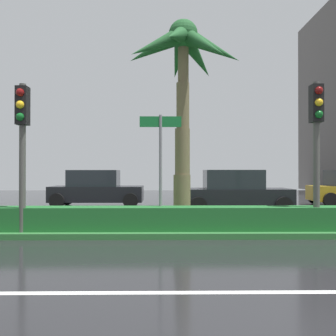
{
  "coord_description": "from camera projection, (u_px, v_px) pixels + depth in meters",
  "views": [
    {
      "loc": [
        -0.98,
        -3.24,
        1.67
      ],
      "look_at": [
        -0.8,
        11.78,
        1.79
      ],
      "focal_mm": 40.82,
      "sensor_mm": 36.0,
      "label": 1
    }
  ],
  "objects": [
    {
      "name": "car_in_traffic_third",
      "position": [
        235.0,
        192.0,
        15.55
      ],
      "size": [
        4.3,
        2.02,
        1.72
      ],
      "color": "black",
      "rests_on": "ground_plane"
    },
    {
      "name": "traffic_signal_median_right",
      "position": [
        317.0,
        128.0,
        9.7
      ],
      "size": [
        0.28,
        0.43,
        3.79
      ],
      "color": "#4C4C47",
      "rests_on": "median_strip"
    },
    {
      "name": "near_lane_divider_stripe",
      "position": [
        235.0,
        292.0,
        5.23
      ],
      "size": [
        81.0,
        0.14,
        0.01
      ],
      "primitive_type": "cube",
      "color": "white",
      "rests_on": "ground_plane"
    },
    {
      "name": "ground_plane",
      "position": [
        194.0,
        225.0,
        12.23
      ],
      "size": [
        90.0,
        42.0,
        0.1
      ],
      "primitive_type": "cube",
      "color": "black"
    },
    {
      "name": "traffic_signal_median_left",
      "position": [
        22.0,
        130.0,
        9.5
      ],
      "size": [
        0.28,
        0.43,
        3.7
      ],
      "color": "#4C4C47",
      "rests_on": "median_strip"
    },
    {
      "name": "median_hedge",
      "position": [
        201.0,
        218.0,
        9.84
      ],
      "size": [
        76.5,
        0.7,
        0.6
      ],
      "color": "#1E6028",
      "rests_on": "median_strip"
    },
    {
      "name": "street_name_sign",
      "position": [
        161.0,
        156.0,
        10.03
      ],
      "size": [
        1.1,
        0.08,
        3.0
      ],
      "color": "slate",
      "rests_on": "median_strip"
    },
    {
      "name": "palm_tree_centre_left",
      "position": [
        183.0,
        63.0,
        11.7
      ],
      "size": [
        3.72,
        3.71,
        6.18
      ],
      "color": "brown",
      "rests_on": "median_strip"
    },
    {
      "name": "car_in_traffic_second",
      "position": [
        96.0,
        189.0,
        18.0
      ],
      "size": [
        4.3,
        2.02,
        1.72
      ],
      "color": "black",
      "rests_on": "ground_plane"
    },
    {
      "name": "median_strip",
      "position": [
        197.0,
        225.0,
        11.23
      ],
      "size": [
        85.5,
        4.0,
        0.15
      ],
      "primitive_type": "cube",
      "color": "#2D6B33",
      "rests_on": "ground_plane"
    }
  ]
}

